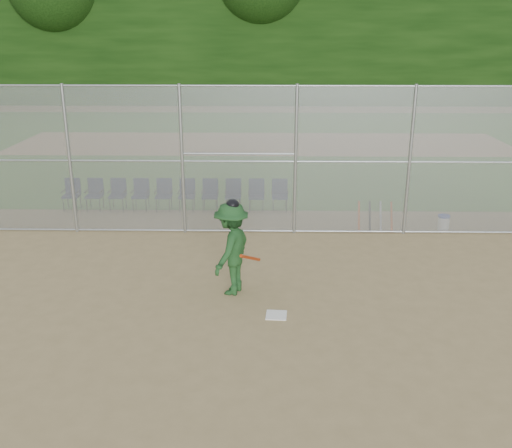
{
  "coord_description": "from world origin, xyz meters",
  "views": [
    {
      "loc": [
        0.22,
        -9.78,
        5.29
      ],
      "look_at": [
        0.0,
        2.5,
        1.1
      ],
      "focal_mm": 40.0,
      "sensor_mm": 36.0,
      "label": 1
    }
  ],
  "objects_px": {
    "water_cooler": "(443,222)",
    "home_plate": "(276,315)",
    "batter_at_plate": "(232,248)",
    "chair_0": "(71,195)"
  },
  "relations": [
    {
      "from": "home_plate",
      "to": "chair_0",
      "type": "relative_size",
      "value": 0.42
    },
    {
      "from": "home_plate",
      "to": "chair_0",
      "type": "distance_m",
      "value": 9.23
    },
    {
      "from": "water_cooler",
      "to": "home_plate",
      "type": "bearing_deg",
      "value": -132.6
    },
    {
      "from": "home_plate",
      "to": "water_cooler",
      "type": "relative_size",
      "value": 0.96
    },
    {
      "from": "water_cooler",
      "to": "chair_0",
      "type": "distance_m",
      "value": 11.08
    },
    {
      "from": "batter_at_plate",
      "to": "chair_0",
      "type": "relative_size",
      "value": 2.15
    },
    {
      "from": "chair_0",
      "to": "water_cooler",
      "type": "bearing_deg",
      "value": -8.6
    },
    {
      "from": "water_cooler",
      "to": "chair_0",
      "type": "relative_size",
      "value": 0.44
    },
    {
      "from": "batter_at_plate",
      "to": "home_plate",
      "type": "bearing_deg",
      "value": -48.56
    },
    {
      "from": "batter_at_plate",
      "to": "water_cooler",
      "type": "height_order",
      "value": "batter_at_plate"
    }
  ]
}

